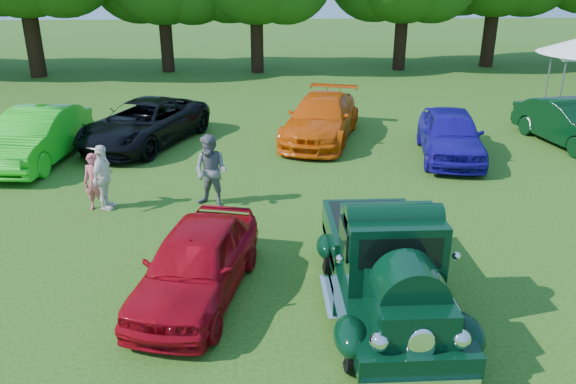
{
  "coord_description": "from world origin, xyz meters",
  "views": [
    {
      "loc": [
        -0.62,
        -9.59,
        5.85
      ],
      "look_at": [
        -0.03,
        2.16,
        1.1
      ],
      "focal_mm": 35.0,
      "sensor_mm": 36.0,
      "label": 1
    }
  ],
  "objects_px": {
    "back_car_blue": "(450,134)",
    "spectator_white": "(103,178)",
    "back_car_black": "(144,123)",
    "spectator_pink": "(95,182)",
    "red_convertible": "(196,263)",
    "back_car_lime": "(37,136)",
    "back_car_green": "(570,123)",
    "spectator_grey": "(211,171)",
    "back_car_orange": "(321,118)",
    "hero_pickup": "(387,266)"
  },
  "relations": [
    {
      "from": "back_car_lime",
      "to": "spectator_pink",
      "type": "relative_size",
      "value": 3.39
    },
    {
      "from": "spectator_grey",
      "to": "back_car_green",
      "type": "bearing_deg",
      "value": 48.24
    },
    {
      "from": "back_car_black",
      "to": "back_car_blue",
      "type": "distance_m",
      "value": 10.38
    },
    {
      "from": "back_car_lime",
      "to": "back_car_orange",
      "type": "relative_size",
      "value": 0.94
    },
    {
      "from": "back_car_lime",
      "to": "back_car_black",
      "type": "xyz_separation_m",
      "value": [
        3.06,
        1.72,
        -0.07
      ]
    },
    {
      "from": "back_car_green",
      "to": "spectator_white",
      "type": "xyz_separation_m",
      "value": [
        -14.8,
        -4.89,
        0.09
      ]
    },
    {
      "from": "hero_pickup",
      "to": "back_car_black",
      "type": "xyz_separation_m",
      "value": [
        -6.26,
        10.49,
        -0.08
      ]
    },
    {
      "from": "back_car_lime",
      "to": "spectator_pink",
      "type": "distance_m",
      "value": 4.89
    },
    {
      "from": "back_car_blue",
      "to": "back_car_green",
      "type": "relative_size",
      "value": 1.0
    },
    {
      "from": "back_car_orange",
      "to": "red_convertible",
      "type": "bearing_deg",
      "value": -91.5
    },
    {
      "from": "hero_pickup",
      "to": "back_car_blue",
      "type": "bearing_deg",
      "value": 65.31
    },
    {
      "from": "red_convertible",
      "to": "back_car_orange",
      "type": "relative_size",
      "value": 0.76
    },
    {
      "from": "back_car_orange",
      "to": "spectator_white",
      "type": "xyz_separation_m",
      "value": [
        -6.2,
        -5.93,
        0.07
      ]
    },
    {
      "from": "back_car_green",
      "to": "hero_pickup",
      "type": "bearing_deg",
      "value": -140.96
    },
    {
      "from": "hero_pickup",
      "to": "back_car_lime",
      "type": "distance_m",
      "value": 12.8
    },
    {
      "from": "spectator_grey",
      "to": "back_car_black",
      "type": "bearing_deg",
      "value": 142.53
    },
    {
      "from": "back_car_lime",
      "to": "back_car_black",
      "type": "height_order",
      "value": "back_car_lime"
    },
    {
      "from": "back_car_orange",
      "to": "back_car_lime",
      "type": "bearing_deg",
      "value": -150.87
    },
    {
      "from": "hero_pickup",
      "to": "back_car_orange",
      "type": "xyz_separation_m",
      "value": [
        -0.04,
        10.77,
        -0.06
      ]
    },
    {
      "from": "back_car_black",
      "to": "spectator_pink",
      "type": "xyz_separation_m",
      "value": [
        -0.2,
        -5.69,
        -0.02
      ]
    },
    {
      "from": "hero_pickup",
      "to": "back_car_orange",
      "type": "distance_m",
      "value": 10.77
    },
    {
      "from": "red_convertible",
      "to": "back_car_lime",
      "type": "distance_m",
      "value": 10.1
    },
    {
      "from": "hero_pickup",
      "to": "back_car_green",
      "type": "distance_m",
      "value": 12.95
    },
    {
      "from": "back_car_lime",
      "to": "spectator_white",
      "type": "xyz_separation_m",
      "value": [
        3.08,
        -3.94,
        0.02
      ]
    },
    {
      "from": "back_car_orange",
      "to": "back_car_green",
      "type": "height_order",
      "value": "back_car_orange"
    },
    {
      "from": "back_car_orange",
      "to": "spectator_white",
      "type": "relative_size",
      "value": 3.16
    },
    {
      "from": "red_convertible",
      "to": "spectator_grey",
      "type": "relative_size",
      "value": 2.16
    },
    {
      "from": "spectator_pink",
      "to": "hero_pickup",
      "type": "bearing_deg",
      "value": -33.24
    },
    {
      "from": "hero_pickup",
      "to": "back_car_green",
      "type": "bearing_deg",
      "value": 48.66
    },
    {
      "from": "red_convertible",
      "to": "back_car_black",
      "type": "relative_size",
      "value": 0.75
    },
    {
      "from": "back_car_black",
      "to": "back_car_orange",
      "type": "xyz_separation_m",
      "value": [
        6.22,
        0.27,
        0.02
      ]
    },
    {
      "from": "back_car_black",
      "to": "spectator_pink",
      "type": "bearing_deg",
      "value": -68.77
    },
    {
      "from": "back_car_orange",
      "to": "hero_pickup",
      "type": "bearing_deg",
      "value": -72.76
    },
    {
      "from": "back_car_lime",
      "to": "spectator_white",
      "type": "relative_size",
      "value": 2.97
    },
    {
      "from": "back_car_blue",
      "to": "spectator_white",
      "type": "distance_m",
      "value": 10.83
    },
    {
      "from": "hero_pickup",
      "to": "back_car_lime",
      "type": "height_order",
      "value": "hero_pickup"
    },
    {
      "from": "back_car_blue",
      "to": "spectator_pink",
      "type": "height_order",
      "value": "back_car_blue"
    },
    {
      "from": "back_car_orange",
      "to": "back_car_green",
      "type": "bearing_deg",
      "value": 10.06
    },
    {
      "from": "hero_pickup",
      "to": "red_convertible",
      "type": "xyz_separation_m",
      "value": [
        -3.46,
        0.56,
        -0.14
      ]
    },
    {
      "from": "spectator_pink",
      "to": "spectator_grey",
      "type": "distance_m",
      "value": 2.96
    },
    {
      "from": "spectator_pink",
      "to": "spectator_white",
      "type": "distance_m",
      "value": 0.25
    },
    {
      "from": "back_car_black",
      "to": "back_car_blue",
      "type": "xyz_separation_m",
      "value": [
        10.19,
        -1.95,
        0.02
      ]
    },
    {
      "from": "hero_pickup",
      "to": "back_car_green",
      "type": "height_order",
      "value": "hero_pickup"
    },
    {
      "from": "back_car_orange",
      "to": "spectator_grey",
      "type": "distance_m",
      "value": 6.83
    },
    {
      "from": "spectator_pink",
      "to": "spectator_white",
      "type": "bearing_deg",
      "value": 11.45
    },
    {
      "from": "hero_pickup",
      "to": "spectator_pink",
      "type": "height_order",
      "value": "hero_pickup"
    },
    {
      "from": "red_convertible",
      "to": "spectator_white",
      "type": "relative_size",
      "value": 2.42
    },
    {
      "from": "back_car_green",
      "to": "spectator_white",
      "type": "height_order",
      "value": "spectator_white"
    },
    {
      "from": "red_convertible",
      "to": "back_car_black",
      "type": "bearing_deg",
      "value": 118.95
    },
    {
      "from": "back_car_lime",
      "to": "spectator_grey",
      "type": "distance_m",
      "value": 7.0
    }
  ]
}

